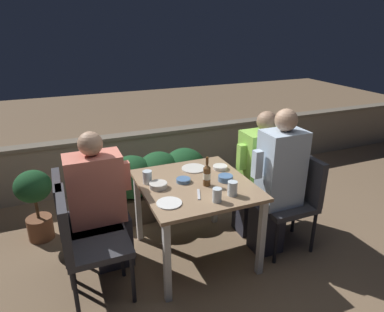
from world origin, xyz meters
TOP-DOWN VIEW (x-y plane):
  - ground_plane at (0.00, 0.00)m, footprint 16.00×16.00m
  - parapet_wall at (0.00, 1.68)m, footprint 9.00×0.18m
  - dining_table at (0.00, 0.00)m, footprint 0.91×0.97m
  - planter_hedge at (-0.07, 0.84)m, footprint 1.07×0.47m
  - chair_left_near at (-0.95, -0.15)m, footprint 0.47×0.47m
  - chair_left_far at (-0.97, 0.17)m, footprint 0.47×0.47m
  - person_coral_top at (-0.77, 0.17)m, footprint 0.50×0.26m
  - chair_right_near at (0.91, -0.17)m, footprint 0.47×0.47m
  - person_blue_shirt at (0.71, -0.17)m, footprint 0.47×0.26m
  - chair_right_far at (0.96, 0.16)m, footprint 0.47×0.47m
  - person_green_blouse at (0.75, 0.16)m, footprint 0.50×0.26m
  - beer_bottle at (0.07, -0.07)m, footprint 0.06×0.06m
  - plate_0 at (-0.32, -0.25)m, footprint 0.19×0.19m
  - plate_1 at (0.10, 0.28)m, footprint 0.22×0.22m
  - bowl_0 at (0.26, -0.05)m, footprint 0.13×0.13m
  - bowl_1 at (-0.08, 0.06)m, footprint 0.12×0.12m
  - bowl_2 at (0.33, 0.19)m, footprint 0.13×0.13m
  - bowl_3 at (-0.31, 0.04)m, footprint 0.15×0.15m
  - glass_cup_0 at (0.03, -0.35)m, footprint 0.07×0.07m
  - glass_cup_1 at (0.19, -0.31)m, footprint 0.08×0.08m
  - glass_cup_2 at (-0.37, 0.15)m, footprint 0.08×0.08m
  - fork_0 at (-0.06, -0.20)m, footprint 0.08×0.17m
  - potted_plant at (-1.30, 0.82)m, footprint 0.34×0.34m

SIDE VIEW (x-z plane):
  - ground_plane at x=0.00m, z-range 0.00..0.00m
  - parapet_wall at x=0.00m, z-range 0.01..0.69m
  - planter_hedge at x=-0.07m, z-range 0.04..0.75m
  - potted_plant at x=-1.30m, z-range 0.08..0.80m
  - chair_left_near at x=-0.95m, z-range 0.10..0.98m
  - chair_left_far at x=-0.97m, z-range 0.10..0.98m
  - chair_right_near at x=0.91m, z-range 0.10..0.98m
  - chair_right_far at x=0.96m, z-range 0.10..0.98m
  - person_coral_top at x=-0.77m, z-range 0.00..1.23m
  - person_green_blouse at x=0.75m, z-range 0.00..1.24m
  - dining_table at x=0.00m, z-range 0.27..1.00m
  - person_blue_shirt at x=0.71m, z-range 0.01..1.35m
  - fork_0 at x=-0.06m, z-range 0.73..0.74m
  - plate_0 at x=-0.32m, z-range 0.73..0.74m
  - plate_1 at x=0.10m, z-range 0.73..0.74m
  - bowl_1 at x=-0.08m, z-range 0.73..0.76m
  - bowl_2 at x=0.33m, z-range 0.73..0.76m
  - bowl_3 at x=-0.31m, z-range 0.73..0.78m
  - bowl_0 at x=0.26m, z-range 0.73..0.78m
  - glass_cup_0 at x=0.03m, z-range 0.73..0.84m
  - glass_cup_2 at x=-0.37m, z-range 0.73..0.84m
  - glass_cup_1 at x=0.19m, z-range 0.73..0.84m
  - beer_bottle at x=0.07m, z-range 0.70..0.95m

